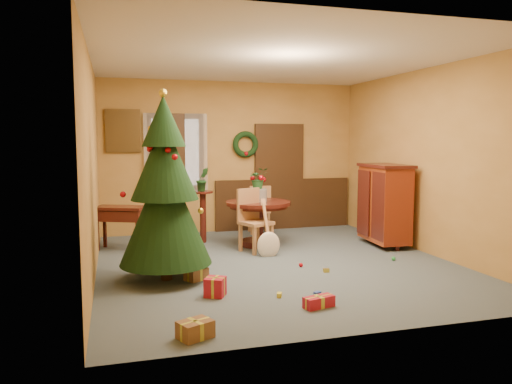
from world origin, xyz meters
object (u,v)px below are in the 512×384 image
object	(u,v)px
dining_table	(258,215)
writing_desk	(120,217)
chair_near	(253,218)
sideboard	(385,202)
christmas_tree	(165,191)

from	to	relation	value
dining_table	writing_desk	world-z (taller)	dining_table
chair_near	sideboard	xyz separation A→B (m)	(2.25, -0.20, 0.20)
christmas_tree	writing_desk	distance (m)	2.13
dining_table	sideboard	size ratio (longest dim) A/B	0.80
dining_table	writing_desk	xyz separation A→B (m)	(-2.24, 0.32, 0.01)
writing_desk	chair_near	bearing A→B (deg)	-18.56
writing_desk	sideboard	size ratio (longest dim) A/B	0.65
dining_table	christmas_tree	world-z (taller)	christmas_tree
christmas_tree	writing_desk	bearing A→B (deg)	105.06
dining_table	writing_desk	distance (m)	2.27
christmas_tree	chair_near	bearing A→B (deg)	40.32
chair_near	writing_desk	distance (m)	2.16
christmas_tree	writing_desk	xyz separation A→B (m)	(-0.53, 1.97, -0.61)
writing_desk	sideboard	bearing A→B (deg)	-11.63
dining_table	writing_desk	size ratio (longest dim) A/B	1.23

